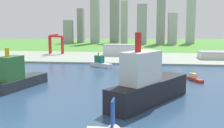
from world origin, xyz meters
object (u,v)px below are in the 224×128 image
at_px(port_crane_red, 56,40).
at_px(ferry_boat, 100,63).
at_px(warehouse_annex, 213,55).
at_px(container_barge, 17,77).
at_px(tugboat_small, 194,78).
at_px(cargo_ship, 147,85).
at_px(warehouse_main, 122,50).

bearing_deg(port_crane_red, ferry_boat, -50.30).
bearing_deg(warehouse_annex, container_barge, -134.72).
xyz_separation_m(container_barge, tugboat_small, (160.72, 53.48, -8.08)).
bearing_deg(warehouse_annex, tugboat_small, -108.36).
relative_size(container_barge, ferry_boat, 1.82).
bearing_deg(tugboat_small, warehouse_annex, 71.64).
distance_m(container_barge, cargo_ship, 117.83).
relative_size(port_crane_red, warehouse_annex, 0.93).
bearing_deg(port_crane_red, warehouse_annex, -7.55).
distance_m(tugboat_small, warehouse_annex, 172.60).
xyz_separation_m(container_barge, warehouse_main, (71.82, 247.78, 0.87)).
height_order(tugboat_small, warehouse_main, warehouse_main).
distance_m(container_barge, ferry_boat, 141.32).
xyz_separation_m(tugboat_small, warehouse_annex, (54.34, 163.73, 5.43)).
bearing_deg(ferry_boat, cargo_ship, -69.48).
distance_m(tugboat_small, port_crane_red, 289.17).
relative_size(cargo_ship, tugboat_small, 3.38).
bearing_deg(ferry_boat, container_barge, -111.83).
distance_m(ferry_boat, port_crane_red, 158.89).
distance_m(cargo_ship, tugboat_small, 98.08).
distance_m(container_barge, warehouse_main, 257.98).
height_order(ferry_boat, tugboat_small, ferry_boat).
relative_size(cargo_ship, warehouse_main, 1.25).
height_order(tugboat_small, warehouse_annex, warehouse_annex).
distance_m(container_barge, port_crane_red, 257.17).
relative_size(ferry_boat, cargo_ship, 0.41).
relative_size(tugboat_small, warehouse_main, 0.37).
bearing_deg(container_barge, warehouse_main, 73.84).
relative_size(container_barge, cargo_ship, 0.75).
height_order(container_barge, tugboat_small, container_barge).
height_order(container_barge, ferry_boat, container_barge).
bearing_deg(warehouse_main, warehouse_annex, -12.05).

